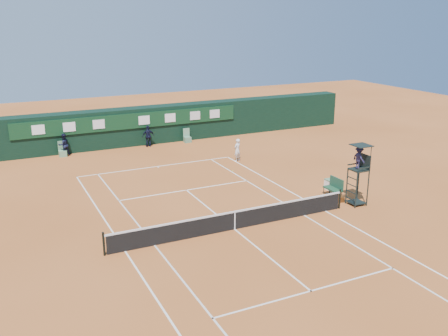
# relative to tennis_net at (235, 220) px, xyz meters

# --- Properties ---
(ground) EXTENTS (90.00, 90.00, 0.00)m
(ground) POSITION_rel_tennis_net_xyz_m (0.00, 0.00, -0.51)
(ground) COLOR #B45F2A
(ground) RESTS_ON ground
(court_lines) EXTENTS (11.05, 23.85, 0.01)m
(court_lines) POSITION_rel_tennis_net_xyz_m (0.00, 0.00, -0.50)
(court_lines) COLOR white
(court_lines) RESTS_ON ground
(tennis_net) EXTENTS (12.90, 0.10, 1.10)m
(tennis_net) POSITION_rel_tennis_net_xyz_m (0.00, 0.00, 0.00)
(tennis_net) COLOR black
(tennis_net) RESTS_ON ground
(back_wall) EXTENTS (40.00, 1.65, 3.00)m
(back_wall) POSITION_rel_tennis_net_xyz_m (0.00, 18.74, 1.00)
(back_wall) COLOR black
(back_wall) RESTS_ON ground
(linesman_chair_left) EXTENTS (0.55, 0.50, 1.15)m
(linesman_chair_left) POSITION_rel_tennis_net_xyz_m (-5.50, 17.48, -0.19)
(linesman_chair_left) COLOR #5F9268
(linesman_chair_left) RESTS_ON ground
(linesman_chair_right) EXTENTS (0.55, 0.50, 1.15)m
(linesman_chair_right) POSITION_rel_tennis_net_xyz_m (4.50, 17.48, -0.19)
(linesman_chair_right) COLOR #558364
(linesman_chair_right) RESTS_ON ground
(umpire_chair) EXTENTS (0.96, 0.95, 3.42)m
(umpire_chair) POSITION_rel_tennis_net_xyz_m (7.60, 0.06, 1.95)
(umpire_chair) COLOR black
(umpire_chair) RESTS_ON ground
(player_bench) EXTENTS (0.56, 1.20, 1.10)m
(player_bench) POSITION_rel_tennis_net_xyz_m (7.38, 1.71, 0.09)
(player_bench) COLOR #1A4128
(player_bench) RESTS_ON ground
(tennis_bag) EXTENTS (0.59, 0.91, 0.31)m
(tennis_bag) POSITION_rel_tennis_net_xyz_m (7.17, 1.04, -0.35)
(tennis_bag) COLOR black
(tennis_bag) RESTS_ON ground
(cooler) EXTENTS (0.57, 0.57, 0.65)m
(cooler) POSITION_rel_tennis_net_xyz_m (7.89, 2.75, -0.18)
(cooler) COLOR white
(cooler) RESTS_ON ground
(tennis_ball) EXTENTS (0.06, 0.06, 0.06)m
(tennis_ball) POSITION_rel_tennis_net_xyz_m (4.24, 8.61, -0.48)
(tennis_ball) COLOR #B4D431
(tennis_ball) RESTS_ON ground
(player) EXTENTS (0.71, 0.61, 1.64)m
(player) POSITION_rel_tennis_net_xyz_m (5.66, 10.68, 0.31)
(player) COLOR white
(player) RESTS_ON ground
(ball_kid_left) EXTENTS (0.97, 0.83, 1.71)m
(ball_kid_left) POSITION_rel_tennis_net_xyz_m (-5.35, 17.54, 0.35)
(ball_kid_left) COLOR black
(ball_kid_left) RESTS_ON ground
(ball_kid_right) EXTENTS (1.02, 0.44, 1.72)m
(ball_kid_right) POSITION_rel_tennis_net_xyz_m (1.17, 17.48, 0.35)
(ball_kid_right) COLOR black
(ball_kid_right) RESTS_ON ground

